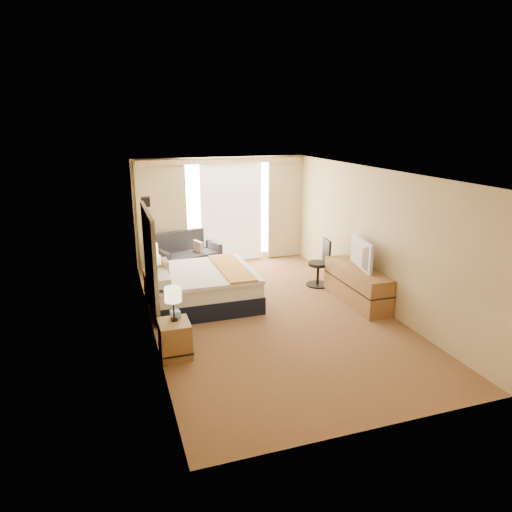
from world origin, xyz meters
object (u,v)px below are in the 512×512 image
object	(u,v)px
loveseat	(187,258)
lamp_left	(173,295)
nightstand_left	(175,339)
bed	(202,287)
lamp_right	(151,250)
television	(356,254)
floor_lamp	(147,224)
desk_chair	(321,265)
nightstand_right	(156,285)
media_dresser	(357,285)

from	to	relation	value
loveseat	lamp_left	size ratio (longest dim) A/B	3.08
nightstand_left	bed	bearing A→B (deg)	66.92
lamp_right	television	world-z (taller)	television
floor_lamp	lamp_left	world-z (taller)	floor_lamp
desk_chair	television	bearing A→B (deg)	-73.26
floor_lamp	television	size ratio (longest dim) A/B	1.90
nightstand_right	loveseat	world-z (taller)	loveseat
bed	floor_lamp	distance (m)	1.95
nightstand_right	television	xyz separation A→B (m)	(3.65, -1.45, 0.71)
bed	lamp_left	size ratio (longest dim) A/B	3.73
nightstand_left	bed	xyz separation A→B (m)	(0.81, 1.90, 0.08)
nightstand_left	bed	distance (m)	2.07
television	lamp_left	bearing A→B (deg)	115.15
lamp_right	floor_lamp	bearing A→B (deg)	88.45
nightstand_right	television	bearing A→B (deg)	-21.64
nightstand_left	nightstand_right	xyz separation A→B (m)	(0.00, 2.50, 0.00)
nightstand_right	floor_lamp	size ratio (longest dim) A/B	0.29
lamp_left	desk_chair	bearing A→B (deg)	31.35
nightstand_right	floor_lamp	bearing A→B (deg)	92.02
desk_chair	bed	bearing A→B (deg)	-168.41
nightstand_left	bed	size ratio (longest dim) A/B	0.28
bed	television	xyz separation A→B (m)	(2.84, -0.85, 0.64)
bed	lamp_left	distance (m)	2.11
bed	television	world-z (taller)	television
floor_lamp	lamp_right	world-z (taller)	floor_lamp
loveseat	television	bearing A→B (deg)	-66.19
bed	television	size ratio (longest dim) A/B	1.96
nightstand_right	lamp_left	distance (m)	2.55
floor_lamp	lamp_right	distance (m)	0.90
nightstand_left	loveseat	distance (m)	4.19
television	bed	bearing A→B (deg)	83.05
loveseat	lamp_left	bearing A→B (deg)	-120.72
nightstand_left	television	world-z (taller)	television
lamp_left	television	xyz separation A→B (m)	(3.64, 1.01, 0.03)
media_dresser	television	bearing A→B (deg)	177.58
nightstand_left	desk_chair	xyz separation A→B (m)	(3.45, 2.14, 0.18)
media_dresser	bed	xyz separation A→B (m)	(-2.89, 0.85, 0.00)
floor_lamp	television	distance (m)	4.35
nightstand_left	desk_chair	distance (m)	4.07
nightstand_left	media_dresser	xyz separation A→B (m)	(3.70, 1.05, 0.07)
nightstand_left	lamp_left	distance (m)	0.69
floor_lamp	lamp_right	xyz separation A→B (m)	(-0.02, -0.83, -0.36)
television	media_dresser	bearing A→B (deg)	-82.74
desk_chair	lamp_right	size ratio (longest dim) A/B	1.79
bed	lamp_right	size ratio (longest dim) A/B	3.47
floor_lamp	nightstand_right	bearing A→B (deg)	-87.98
media_dresser	desk_chair	bearing A→B (deg)	102.83
nightstand_left	lamp_right	bearing A→B (deg)	91.19
media_dresser	floor_lamp	distance (m)	4.50
media_dresser	lamp_left	world-z (taller)	lamp_left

